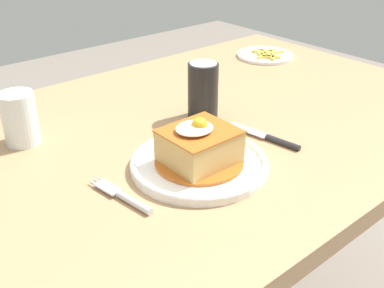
% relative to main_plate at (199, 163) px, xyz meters
% --- Properties ---
extents(dining_table, '(1.45, 0.83, 0.76)m').
position_rel_main_plate_xyz_m(dining_table, '(0.04, 0.14, -0.12)').
color(dining_table, '#A87F56').
rests_on(dining_table, ground_plane).
extents(main_plate, '(0.25, 0.25, 0.02)m').
position_rel_main_plate_xyz_m(main_plate, '(0.00, 0.00, 0.00)').
color(main_plate, white).
rests_on(main_plate, dining_table).
extents(sandwich_meal, '(0.16, 0.16, 0.09)m').
position_rel_main_plate_xyz_m(sandwich_meal, '(-0.00, 0.00, 0.03)').
color(sandwich_meal, '#B75B1E').
rests_on(sandwich_meal, main_plate).
extents(fork, '(0.03, 0.14, 0.01)m').
position_rel_main_plate_xyz_m(fork, '(-0.16, -0.00, -0.00)').
color(fork, silver).
rests_on(fork, dining_table).
extents(knife, '(0.04, 0.17, 0.01)m').
position_rel_main_plate_xyz_m(knife, '(0.18, -0.02, -0.00)').
color(knife, '#262628').
rests_on(knife, dining_table).
extents(soda_can, '(0.07, 0.07, 0.12)m').
position_rel_main_plate_xyz_m(soda_can, '(0.15, 0.16, 0.05)').
color(soda_can, black).
rests_on(soda_can, dining_table).
extents(drinking_glass, '(0.07, 0.07, 0.10)m').
position_rel_main_plate_xyz_m(drinking_glass, '(-0.20, 0.30, 0.04)').
color(drinking_glass, '#3F2314').
rests_on(drinking_glass, dining_table).
extents(side_plate_fries, '(0.17, 0.17, 0.02)m').
position_rel_main_plate_xyz_m(side_plate_fries, '(0.58, 0.36, -0.00)').
color(side_plate_fries, white).
rests_on(side_plate_fries, dining_table).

